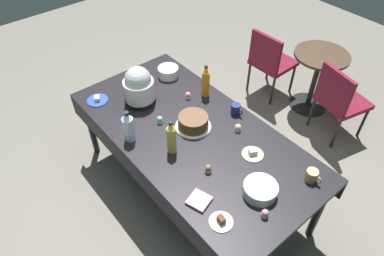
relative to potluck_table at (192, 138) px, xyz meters
name	(u,v)px	position (x,y,z in m)	size (l,w,h in m)	color
ground	(192,187)	(0.00, 0.00, -0.69)	(9.00, 9.00, 0.00)	slate
potluck_table	(192,138)	(0.00, 0.00, 0.00)	(2.20, 1.10, 0.75)	black
frosted_layer_cake	(193,122)	(-0.04, 0.05, 0.12)	(0.30, 0.30, 0.11)	silver
slow_cooker	(139,87)	(-0.60, -0.10, 0.23)	(0.28, 0.28, 0.35)	black
glass_salad_bowl	(260,190)	(0.76, -0.02, 0.10)	(0.24, 0.24, 0.08)	#B2C6BC
ceramic_snack_bowl	(168,72)	(-0.76, 0.33, 0.11)	(0.20, 0.20, 0.09)	silver
dessert_plate_sage	(253,154)	(0.48, 0.20, 0.07)	(0.17, 0.17, 0.05)	#8CA87F
dessert_plate_cobalt	(97,100)	(-0.86, -0.39, 0.07)	(0.19, 0.19, 0.05)	#2D4CB2
dessert_plate_white	(221,221)	(0.76, -0.38, 0.08)	(0.16, 0.16, 0.06)	white
cupcake_rose	(188,96)	(-0.36, 0.26, 0.09)	(0.05, 0.05, 0.07)	beige
cupcake_berry	(238,128)	(0.22, 0.30, 0.09)	(0.05, 0.05, 0.07)	beige
cupcake_cocoa	(208,169)	(0.39, -0.17, 0.09)	(0.05, 0.05, 0.07)	beige
cupcake_mint	(160,120)	(-0.26, -0.13, 0.09)	(0.05, 0.05, 0.07)	beige
cupcake_lemon	(265,214)	(0.91, -0.14, 0.09)	(0.05, 0.05, 0.07)	beige
soda_bottle_orange_juice	(206,82)	(-0.30, 0.41, 0.21)	(0.07, 0.07, 0.31)	orange
soda_bottle_ginger_ale	(171,138)	(0.06, -0.25, 0.20)	(0.07, 0.07, 0.31)	gold
soda_bottle_water	(129,127)	(-0.26, -0.43, 0.19)	(0.09, 0.09, 0.29)	silver
coffee_mug_navy	(236,109)	(0.06, 0.44, 0.11)	(0.12, 0.08, 0.09)	navy
coffee_mug_tan	(312,176)	(0.91, 0.35, 0.11)	(0.13, 0.09, 0.09)	tan
paper_napkin_stack	(199,201)	(0.55, -0.39, 0.07)	(0.14, 0.14, 0.02)	pink
maroon_chair_left	(270,60)	(-0.55, 1.65, -0.20)	(0.45, 0.45, 0.85)	maroon
maroon_chair_right	(339,98)	(0.38, 1.65, -0.20)	(0.53, 0.53, 0.85)	maroon
round_cafe_table	(317,71)	(-0.05, 1.87, -0.19)	(0.60, 0.60, 0.72)	#473323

